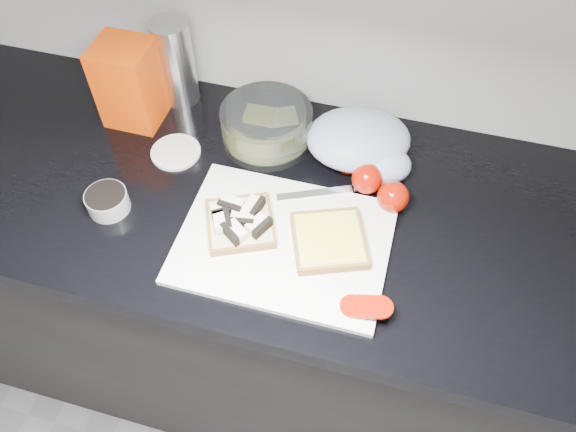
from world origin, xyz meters
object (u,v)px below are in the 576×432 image
object	(u,v)px
steel_canister	(176,63)
glass_bowl	(267,126)
bread_bag	(130,83)
cutting_board	(284,242)

from	to	relation	value
steel_canister	glass_bowl	bearing A→B (deg)	-18.62
glass_bowl	bread_bag	distance (m)	0.31
glass_bowl	steel_canister	bearing A→B (deg)	161.38
glass_bowl	steel_canister	size ratio (longest dim) A/B	0.98
cutting_board	steel_canister	bearing A→B (deg)	135.45
cutting_board	steel_canister	xyz separation A→B (m)	(-0.35, 0.34, 0.10)
cutting_board	glass_bowl	world-z (taller)	glass_bowl
cutting_board	bread_bag	bearing A→B (deg)	148.69
cutting_board	bread_bag	distance (m)	0.50
glass_bowl	steel_canister	distance (m)	0.26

